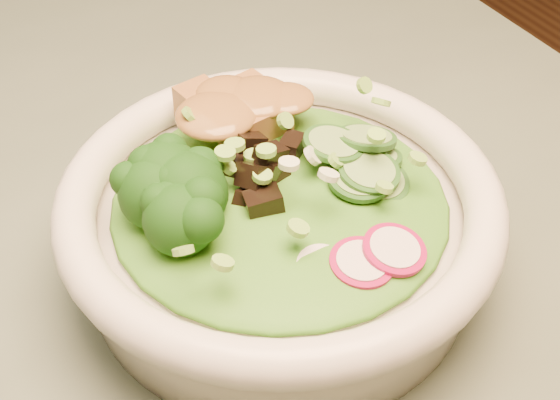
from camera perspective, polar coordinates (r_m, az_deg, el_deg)
name	(u,v)px	position (r m, az deg, el deg)	size (l,w,h in m)	color
salad_bowl	(280,223)	(0.51, 0.00, -1.73)	(0.29, 0.29, 0.08)	silver
lettuce_bed	(280,199)	(0.50, 0.00, 0.09)	(0.22, 0.22, 0.03)	#206A16
broccoli_florets	(182,214)	(0.46, -7.15, -1.00)	(0.08, 0.07, 0.05)	black
radish_slices	(341,263)	(0.45, 4.52, -4.63)	(0.12, 0.04, 0.02)	#950B40
cucumber_slices	(374,153)	(0.52, 6.92, 3.44)	(0.07, 0.07, 0.04)	#79AC60
mushroom_heap	(271,169)	(0.50, -0.69, 2.29)	(0.07, 0.07, 0.04)	black
tofu_cubes	(237,126)	(0.54, -3.16, 5.42)	(0.10, 0.06, 0.04)	olive
peanut_sauce	(236,110)	(0.53, -3.22, 6.62)	(0.07, 0.06, 0.02)	brown
scallion_garnish	(280,167)	(0.48, 0.00, 2.40)	(0.20, 0.20, 0.03)	#7CBB42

